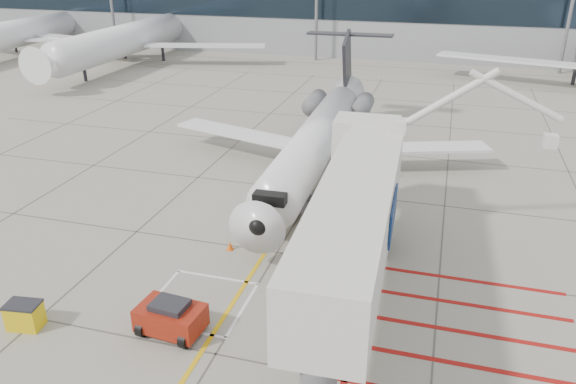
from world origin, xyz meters
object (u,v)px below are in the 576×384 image
(pushback_tug, at_px, (171,316))
(spill_bin, at_px, (25,315))
(regional_jet, at_px, (309,129))
(jet_bridge, at_px, (352,235))

(pushback_tug, height_order, spill_bin, pushback_tug)
(pushback_tug, bearing_deg, regional_jet, 89.37)
(regional_jet, distance_m, pushback_tug, 16.25)
(pushback_tug, bearing_deg, spill_bin, -161.91)
(pushback_tug, bearing_deg, jet_bridge, 29.61)
(regional_jet, xyz_separation_m, spill_bin, (-7.50, -17.20, -3.29))
(pushback_tug, xyz_separation_m, spill_bin, (-5.86, -1.34, -0.18))
(regional_jet, xyz_separation_m, pushback_tug, (-1.63, -15.86, -3.10))
(jet_bridge, relative_size, pushback_tug, 7.46)
(jet_bridge, bearing_deg, pushback_tug, -157.73)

